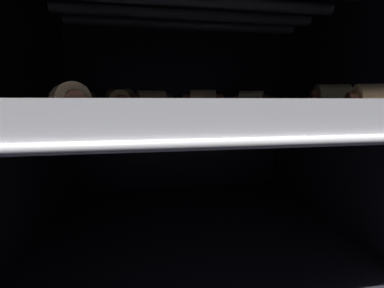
% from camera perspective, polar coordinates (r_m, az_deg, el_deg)
% --- Properties ---
extents(ground_plane, '(0.55, 0.49, 0.01)m').
position_cam_1_polar(ground_plane, '(0.42, 0.64, -23.19)').
color(ground_plane, black).
extents(oven_wall_back, '(0.55, 0.01, 0.39)m').
position_cam_1_polar(oven_wall_back, '(0.58, -3.02, 7.64)').
color(oven_wall_back, black).
rests_on(oven_wall_back, ground_plane).
extents(oven_wall_left, '(0.01, 0.46, 0.39)m').
position_cam_1_polar(oven_wall_left, '(0.40, -40.01, 3.75)').
color(oven_wall_left, black).
rests_on(oven_wall_left, ground_plane).
extents(oven_wall_right, '(0.01, 0.46, 0.39)m').
position_cam_1_polar(oven_wall_right, '(0.47, 34.79, 4.99)').
color(oven_wall_right, black).
rests_on(oven_wall_right, ground_plane).
extents(heating_element, '(0.42, 0.22, 0.02)m').
position_cam_1_polar(heating_element, '(0.37, 0.77, 32.15)').
color(heating_element, '#333338').
extents(oven_rack_mid, '(0.50, 0.45, 0.01)m').
position_cam_1_polar(oven_rack_mid, '(0.35, 0.71, 6.22)').
color(oven_rack_mid, '#B7B7BC').
extents(baking_tray_mid, '(0.46, 0.40, 0.03)m').
position_cam_1_polar(baking_tray_mid, '(0.35, 0.71, 8.00)').
color(baking_tray_mid, silver).
rests_on(baking_tray_mid, oven_rack_mid).
extents(pig_in_blanket_mid_0, '(0.04, 0.05, 0.03)m').
position_cam_1_polar(pig_in_blanket_mid_0, '(0.23, -28.20, 9.94)').
color(pig_in_blanket_mid_0, '#DCBB84').
rests_on(pig_in_blanket_mid_0, baking_tray_mid).
extents(pig_in_blanket_mid_1, '(0.05, 0.03, 0.03)m').
position_cam_1_polar(pig_in_blanket_mid_1, '(0.32, -27.66, 10.08)').
color(pig_in_blanket_mid_1, '#D7BF7A').
rests_on(pig_in_blanket_mid_1, baking_tray_mid).
extents(pig_in_blanket_mid_2, '(0.06, 0.04, 0.03)m').
position_cam_1_polar(pig_in_blanket_mid_2, '(0.37, 31.42, 9.99)').
color(pig_in_blanket_mid_2, '#DDC87B').
rests_on(pig_in_blanket_mid_2, baking_tray_mid).
extents(pig_in_blanket_mid_3, '(0.03, 0.06, 0.02)m').
position_cam_1_polar(pig_in_blanket_mid_3, '(0.30, -17.86, 10.35)').
color(pig_in_blanket_mid_3, '#ECBF6E').
rests_on(pig_in_blanket_mid_3, baking_tray_mid).
extents(pig_in_blanket_mid_4, '(0.05, 0.06, 0.03)m').
position_cam_1_polar(pig_in_blanket_mid_4, '(0.46, 14.22, 10.64)').
color(pig_in_blanket_mid_4, '#D8BB82').
rests_on(pig_in_blanket_mid_4, baking_tray_mid).
extents(pig_in_blanket_mid_5, '(0.07, 0.04, 0.03)m').
position_cam_1_polar(pig_in_blanket_mid_5, '(0.35, -10.14, 10.84)').
color(pig_in_blanket_mid_5, '#E9C576').
rests_on(pig_in_blanket_mid_5, baking_tray_mid).
extents(pig_in_blanket_mid_6, '(0.05, 0.04, 0.03)m').
position_cam_1_polar(pig_in_blanket_mid_6, '(0.27, 38.98, 8.75)').
color(pig_in_blanket_mid_6, '#E4B172').
rests_on(pig_in_blanket_mid_6, baking_tray_mid).
extents(pig_in_blanket_mid_7, '(0.05, 0.04, 0.03)m').
position_cam_1_polar(pig_in_blanket_mid_7, '(0.35, 14.61, 10.63)').
color(pig_in_blanket_mid_7, '#D5C282').
rests_on(pig_in_blanket_mid_7, baking_tray_mid).
extents(pig_in_blanket_mid_8, '(0.06, 0.03, 0.03)m').
position_cam_1_polar(pig_in_blanket_mid_8, '(0.35, 2.74, 11.12)').
color(pig_in_blanket_mid_8, '#E1B975').
rests_on(pig_in_blanket_mid_8, baking_tray_mid).
extents(pig_in_blanket_mid_9, '(0.05, 0.05, 0.03)m').
position_cam_1_polar(pig_in_blanket_mid_9, '(0.42, -17.35, 10.84)').
color(pig_in_blanket_mid_9, '#E7C87D').
rests_on(pig_in_blanket_mid_9, baking_tray_mid).
extents(pig_in_blanket_mid_10, '(0.03, 0.06, 0.03)m').
position_cam_1_polar(pig_in_blanket_mid_10, '(0.50, -8.38, 10.83)').
color(pig_in_blanket_mid_10, '#D8BE79').
rests_on(pig_in_blanket_mid_10, baking_tray_mid).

